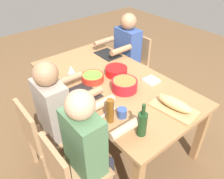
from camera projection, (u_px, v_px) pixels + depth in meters
The scene contains 21 objects.
ground_plane at pixel (112, 131), 2.75m from camera, with size 8.00×8.00×0.00m, color brown.
dining_table at pixel (112, 87), 2.37m from camera, with size 1.85×1.02×0.74m.
chair_far_left at pixel (134, 61), 3.22m from camera, with size 0.40×0.40×0.85m.
diner_far_left at pixel (125, 51), 3.00m from camera, with size 0.41×0.53×1.20m.
chair_near_center at pixel (43, 135), 2.05m from camera, with size 0.40×0.40×0.85m.
diner_near_center at pixel (57, 109), 2.02m from camera, with size 0.41×0.53×1.20m.
chair_near_right at pixel (71, 173), 1.72m from camera, with size 0.40×0.40×0.85m.
diner_near_right at pixel (89, 143), 1.69m from camera, with size 0.41×0.53×1.20m.
serving_bowl_greens at pixel (116, 71), 2.40m from camera, with size 0.24×0.24×0.09m.
serving_bowl_fruit at pixel (124, 85), 2.16m from camera, with size 0.25×0.25×0.11m.
serving_bowl_salad at pixel (93, 77), 2.30m from camera, with size 0.23×0.23×0.07m.
cutting_board at pixel (174, 109), 1.94m from camera, with size 0.40×0.22×0.02m, color tan.
bread_loaf at pixel (175, 104), 1.91m from camera, with size 0.32×0.11×0.09m, color tan.
wine_bottle at pixel (142, 123), 1.65m from camera, with size 0.08×0.08×0.29m.
beer_bottle at pixel (110, 111), 1.77m from camera, with size 0.06×0.06×0.22m, color brown.
wine_glass at pixel (71, 70), 2.28m from camera, with size 0.08×0.08×0.17m.
placemat_far_left at pixel (108, 54), 2.82m from camera, with size 0.32×0.23×0.01m, color black.
placemat_near_center at pixel (84, 93), 2.14m from camera, with size 0.32×0.23×0.01m, color black.
cup_near_right at pixel (122, 113), 1.85m from camera, with size 0.08×0.08×0.08m, color #334C8C.
fork_near_right at pixel (108, 112), 1.91m from camera, with size 0.02×0.17×0.01m, color silver.
napkin_stack at pixel (151, 80), 2.31m from camera, with size 0.14×0.14×0.02m, color white.
Camera 1 is at (1.51, -1.23, 2.01)m, focal length 35.50 mm.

